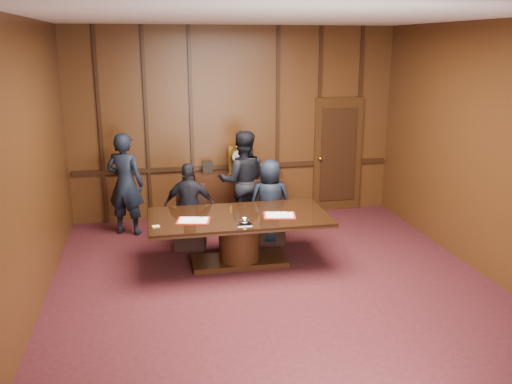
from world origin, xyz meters
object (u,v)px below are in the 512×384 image
sideboard (238,193)px  witness_right (243,181)px  signatory_left (190,206)px  signatory_right (270,202)px  witness_left (125,184)px  conference_table (239,231)px

sideboard → witness_right: bearing=-91.5°
signatory_left → signatory_right: bearing=-169.2°
witness_left → signatory_left: bearing=161.1°
witness_right → sideboard: bearing=-85.9°
conference_table → witness_left: witness_left is taller
witness_left → witness_right: 2.00m
signatory_left → witness_left: size_ratio=0.79×
witness_left → witness_right: bearing=-162.0°
conference_table → signatory_left: (-0.65, 0.80, 0.19)m
conference_table → witness_left: 2.41m
witness_left → sideboard: bearing=-144.2°
conference_table → signatory_right: bearing=50.9°
conference_table → signatory_right: signatory_right is taller
signatory_right → witness_right: witness_right is taller
sideboard → witness_left: witness_left is taller
signatory_left → witness_right: (0.98, 0.73, 0.18)m
conference_table → witness_left: (-1.66, 1.71, 0.37)m
signatory_right → witness_right: (-0.32, 0.73, 0.18)m
sideboard → signatory_right: size_ratio=1.15×
witness_right → signatory_left: bearing=42.4°
witness_right → signatory_right: bearing=119.4°
conference_table → signatory_left: size_ratio=1.88×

